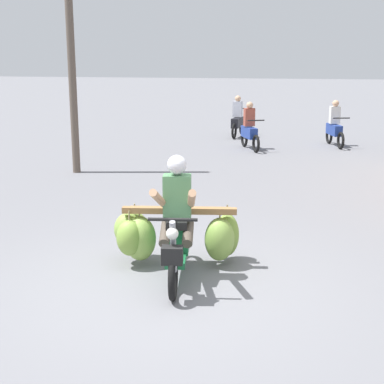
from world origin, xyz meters
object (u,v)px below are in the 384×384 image
(motorbike_distant_ahead_right, at_px, (238,120))
(utility_pole, at_px, (71,45))
(motorbike_distant_far_ahead, at_px, (249,130))
(motorbike_distant_ahead_left, at_px, (335,128))
(motorbike_main_loaded, at_px, (170,232))

(motorbike_distant_ahead_right, bearing_deg, utility_pole, -115.03)
(motorbike_distant_far_ahead, relative_size, utility_pole, 0.26)
(motorbike_distant_ahead_left, xyz_separation_m, utility_pole, (-6.25, -5.28, 2.40))
(motorbike_distant_ahead_left, relative_size, utility_pole, 0.27)
(motorbike_distant_ahead_left, distance_m, motorbike_distant_ahead_right, 3.43)
(motorbike_distant_ahead_left, bearing_deg, utility_pole, -139.83)
(motorbike_main_loaded, distance_m, motorbike_distant_ahead_left, 11.34)
(motorbike_distant_ahead_left, height_order, utility_pole, utility_pole)
(motorbike_distant_ahead_left, xyz_separation_m, motorbike_distant_far_ahead, (-2.50, -1.10, 0.00))
(motorbike_main_loaded, xyz_separation_m, utility_pole, (-3.63, 5.75, 2.46))
(motorbike_distant_ahead_left, distance_m, utility_pole, 8.52)
(motorbike_distant_ahead_left, bearing_deg, motorbike_distant_ahead_right, 155.87)
(motorbike_main_loaded, xyz_separation_m, motorbike_distant_far_ahead, (0.12, 9.93, 0.06))
(motorbike_main_loaded, xyz_separation_m, motorbike_distant_ahead_left, (2.62, 11.03, 0.06))
(motorbike_main_loaded, relative_size, motorbike_distant_ahead_left, 1.19)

